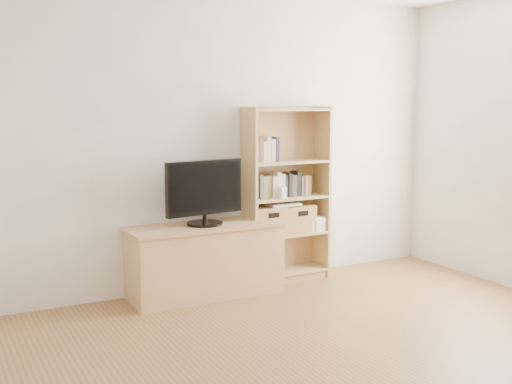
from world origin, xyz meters
TOP-DOWN VIEW (x-y plane):
  - back_wall at (0.00, 2.50)m, footprint 4.50×0.02m
  - tv_stand at (-0.26, 2.26)m, footprint 1.30×0.49m
  - bookshelf at (0.60, 2.36)m, footprint 0.81×0.30m
  - television at (-0.26, 2.26)m, footprint 0.71×0.15m
  - books_row_mid at (0.60, 2.37)m, footprint 0.77×0.16m
  - books_row_upper at (0.42, 2.37)m, footprint 0.40×0.16m
  - baby_monitor at (0.51, 2.27)m, footprint 0.05×0.04m
  - basket_left at (0.39, 2.35)m, footprint 0.33×0.27m
  - basket_right at (0.70, 2.35)m, footprint 0.31×0.26m
  - laptop at (0.55, 2.34)m, footprint 0.30×0.22m
  - magazine_stack at (0.88, 2.36)m, footprint 0.19×0.25m

SIDE VIEW (x-z plane):
  - tv_stand at x=-0.26m, z-range 0.00..0.60m
  - magazine_stack at x=0.88m, z-range 0.45..0.56m
  - basket_right at x=0.70m, z-range 0.45..0.70m
  - basket_left at x=0.39m, z-range 0.45..0.71m
  - laptop at x=0.55m, z-range 0.71..0.74m
  - bookshelf at x=0.60m, z-range 0.00..1.61m
  - baby_monitor at x=0.51m, z-range 0.79..0.89m
  - books_row_mid at x=0.60m, z-range 0.79..1.00m
  - television at x=-0.26m, z-range 0.62..1.18m
  - books_row_upper at x=0.42m, z-range 1.12..1.33m
  - back_wall at x=0.00m, z-range 0.00..2.60m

